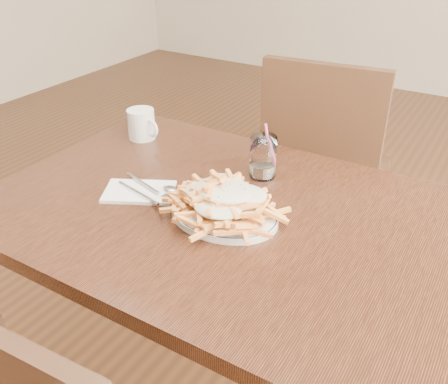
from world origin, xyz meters
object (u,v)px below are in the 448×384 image
Objects in this scene: chair_far at (323,162)px; loaded_fries at (224,196)px; coffee_mug at (142,124)px; fries_plate at (224,214)px; water_glass at (263,159)px; table at (230,236)px.

loaded_fries is (0.05, -0.82, 0.28)m from chair_far.
chair_far is at bearing 53.78° from coffee_mug.
chair_far is 3.34× the size of fries_plate.
water_glass reaches higher than coffee_mug.
chair_far reaches higher than fries_plate.
water_glass is (-0.02, 0.23, 0.04)m from fries_plate.
loaded_fries is at bearing -83.53° from table.
fries_plate is 0.98× the size of loaded_fries.
loaded_fries is at bearing -85.20° from water_glass.
table is 10.13× the size of coffee_mug.
loaded_fries reaches higher than table.
fries_plate is at bearing -85.20° from water_glass.
chair_far is at bearing 93.41° from table.
fries_plate is (0.00, -0.04, 0.09)m from table.
chair_far is 3.27× the size of loaded_fries.
chair_far reaches higher than water_glass.
loaded_fries reaches higher than fries_plate.
coffee_mug reaches higher than fries_plate.
table is 7.73× the size of water_glass.
fries_plate is 0.24m from water_glass.
coffee_mug is (-0.44, 0.03, -0.00)m from water_glass.
table is 0.52m from coffee_mug.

